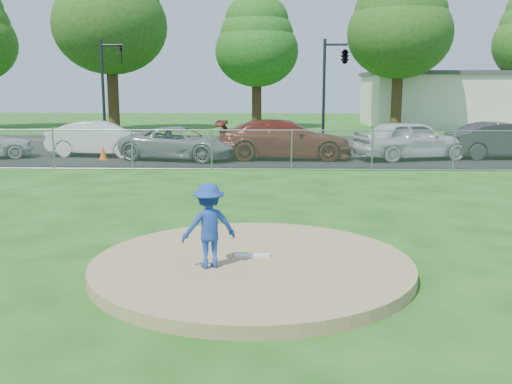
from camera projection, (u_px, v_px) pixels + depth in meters
ground at (264, 178)px, 19.47m from camera, size 120.00×120.00×0.00m
pitchers_mound at (252, 266)px, 9.62m from camera, size 5.40×5.40×0.20m
pitching_rubber at (253, 255)px, 9.79m from camera, size 0.60×0.15×0.04m
chain_link_fence at (265, 150)px, 21.30m from camera, size 40.00×0.06×1.50m
parking_lot at (266, 156)px, 25.86m from camera, size 50.00×8.00×0.01m
street at (268, 141)px, 33.23m from camera, size 60.00×7.00×0.01m
commercial_building at (468, 99)px, 46.08m from camera, size 16.40×9.40×4.30m
tree_left at (109, 11)px, 38.97m from camera, size 7.84×7.84×12.53m
tree_center at (257, 40)px, 41.92m from camera, size 6.16×6.16×9.84m
tree_right at (400, 20)px, 39.42m from camera, size 7.28×7.28×11.63m
traffic_signal_left at (107, 82)px, 30.94m from camera, size 1.28×0.20×5.60m
traffic_signal_center at (343, 58)px, 30.30m from camera, size 1.42×2.48×5.60m
pitcher at (209, 226)px, 9.12m from camera, size 1.01×0.78×1.37m
traffic_cone at (103, 153)px, 24.34m from camera, size 0.32×0.32×0.63m
parked_car_white at (101, 139)px, 25.63m from camera, size 4.83×2.19×1.54m
parked_car_gray at (179, 143)px, 24.41m from camera, size 5.40×3.39×1.39m
parked_car_darkred at (284, 139)px, 24.64m from camera, size 5.83×2.37×1.69m
parked_car_pearl at (412, 140)px, 24.43m from camera, size 5.32×3.26×1.69m
parked_car_charcoal at (504, 140)px, 24.79m from camera, size 4.83×1.92×1.56m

